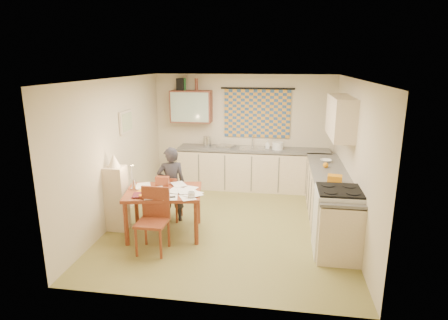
% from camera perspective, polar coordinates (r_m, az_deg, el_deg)
% --- Properties ---
extents(floor, '(4.00, 4.50, 0.02)m').
position_cam_1_polar(floor, '(6.68, 0.83, -9.76)').
color(floor, olive).
rests_on(floor, ground).
extents(ceiling, '(4.00, 4.50, 0.02)m').
position_cam_1_polar(ceiling, '(6.08, 0.92, 12.37)').
color(ceiling, white).
rests_on(ceiling, floor).
extents(wall_back, '(4.00, 0.02, 2.50)m').
position_cam_1_polar(wall_back, '(8.46, 2.98, 4.46)').
color(wall_back, beige).
rests_on(wall_back, floor).
extents(wall_front, '(4.00, 0.02, 2.50)m').
position_cam_1_polar(wall_front, '(4.14, -3.46, -6.77)').
color(wall_front, beige).
rests_on(wall_front, floor).
extents(wall_left, '(0.02, 4.50, 2.50)m').
position_cam_1_polar(wall_left, '(6.83, -16.08, 1.37)').
color(wall_left, beige).
rests_on(wall_left, floor).
extents(wall_right, '(0.02, 4.50, 2.50)m').
position_cam_1_polar(wall_right, '(6.32, 19.23, 0.06)').
color(wall_right, beige).
rests_on(wall_right, floor).
extents(window_blind, '(1.45, 0.03, 1.05)m').
position_cam_1_polar(window_blind, '(8.33, 5.06, 7.05)').
color(window_blind, '#2C5081').
rests_on(window_blind, wall_back).
extents(curtain_rod, '(1.60, 0.04, 0.04)m').
position_cam_1_polar(curtain_rod, '(8.26, 5.14, 10.81)').
color(curtain_rod, black).
rests_on(curtain_rod, wall_back).
extents(wall_cabinet, '(0.90, 0.34, 0.70)m').
position_cam_1_polar(wall_cabinet, '(8.40, -5.00, 8.14)').
color(wall_cabinet, brown).
rests_on(wall_cabinet, wall_back).
extents(wall_cabinet_glass, '(0.84, 0.02, 0.64)m').
position_cam_1_polar(wall_cabinet_glass, '(8.23, -5.28, 8.00)').
color(wall_cabinet_glass, '#99B2A5').
rests_on(wall_cabinet_glass, wall_back).
extents(upper_cabinet_right, '(0.34, 1.30, 0.70)m').
position_cam_1_polar(upper_cabinet_right, '(6.71, 17.34, 6.27)').
color(upper_cabinet_right, beige).
rests_on(upper_cabinet_right, wall_right).
extents(framed_print, '(0.04, 0.50, 0.40)m').
position_cam_1_polar(framed_print, '(7.09, -14.71, 5.65)').
color(framed_print, beige).
rests_on(framed_print, wall_left).
extents(print_canvas, '(0.01, 0.42, 0.32)m').
position_cam_1_polar(print_canvas, '(7.08, -14.53, 5.65)').
color(print_canvas, beige).
rests_on(print_canvas, wall_left).
extents(counter_back, '(3.30, 0.62, 0.92)m').
position_cam_1_polar(counter_back, '(8.32, 4.37, -1.39)').
color(counter_back, beige).
rests_on(counter_back, floor).
extents(counter_right, '(0.62, 2.95, 0.92)m').
position_cam_1_polar(counter_right, '(6.75, 15.68, -5.84)').
color(counter_right, beige).
rests_on(counter_right, floor).
extents(stove, '(0.65, 0.65, 1.00)m').
position_cam_1_polar(stove, '(5.77, 16.88, -9.01)').
color(stove, white).
rests_on(stove, floor).
extents(sink, '(0.59, 0.50, 0.10)m').
position_cam_1_polar(sink, '(8.21, 4.31, 1.48)').
color(sink, silver).
rests_on(sink, counter_back).
extents(tap, '(0.03, 0.03, 0.28)m').
position_cam_1_polar(tap, '(8.35, 4.37, 2.97)').
color(tap, silver).
rests_on(tap, counter_back).
extents(dish_rack, '(0.42, 0.39, 0.06)m').
position_cam_1_polar(dish_rack, '(8.26, 0.28, 2.10)').
color(dish_rack, silver).
rests_on(dish_rack, counter_back).
extents(kettle, '(0.21, 0.21, 0.24)m').
position_cam_1_polar(kettle, '(8.31, -2.56, 2.80)').
color(kettle, silver).
rests_on(kettle, counter_back).
extents(mixing_bowl, '(0.28, 0.28, 0.16)m').
position_cam_1_polar(mixing_bowl, '(8.17, 8.20, 2.16)').
color(mixing_bowl, white).
rests_on(mixing_bowl, counter_back).
extents(soap_bottle, '(0.10, 0.10, 0.18)m').
position_cam_1_polar(soap_bottle, '(8.22, 6.64, 2.37)').
color(soap_bottle, white).
rests_on(soap_bottle, counter_back).
extents(bowl, '(0.22, 0.22, 0.05)m').
position_cam_1_polar(bowl, '(7.33, 15.28, -0.12)').
color(bowl, white).
rests_on(bowl, counter_right).
extents(orange_bag, '(0.24, 0.20, 0.12)m').
position_cam_1_polar(orange_bag, '(6.13, 16.52, -2.79)').
color(orange_bag, orange).
rests_on(orange_bag, counter_right).
extents(fruit_orange, '(0.10, 0.10, 0.10)m').
position_cam_1_polar(fruit_orange, '(6.93, 15.23, -0.76)').
color(fruit_orange, orange).
rests_on(fruit_orange, counter_right).
extents(speaker, '(0.16, 0.20, 0.26)m').
position_cam_1_polar(speaker, '(8.41, -6.58, 11.39)').
color(speaker, black).
rests_on(speaker, wall_cabinet).
extents(bottle_green, '(0.08, 0.08, 0.26)m').
position_cam_1_polar(bottle_green, '(8.39, -6.07, 11.40)').
color(bottle_green, '#195926').
rests_on(bottle_green, wall_cabinet).
extents(bottle_brown, '(0.09, 0.09, 0.26)m').
position_cam_1_polar(bottle_brown, '(8.32, -4.23, 11.42)').
color(bottle_brown, brown).
rests_on(bottle_brown, wall_cabinet).
extents(dining_table, '(1.34, 1.11, 0.75)m').
position_cam_1_polar(dining_table, '(6.26, -9.07, -7.84)').
color(dining_table, maroon).
rests_on(dining_table, floor).
extents(chair_far, '(0.37, 0.37, 0.82)m').
position_cam_1_polar(chair_far, '(6.84, -8.19, -6.92)').
color(chair_far, maroon).
rests_on(chair_far, floor).
extents(chair_near, '(0.44, 0.44, 0.96)m').
position_cam_1_polar(chair_near, '(5.78, -10.75, -10.81)').
color(chair_near, maroon).
rests_on(chair_near, floor).
extents(person, '(0.71, 0.66, 1.35)m').
position_cam_1_polar(person, '(6.63, -8.01, -3.75)').
color(person, black).
rests_on(person, floor).
extents(shelf_stand, '(0.32, 0.30, 1.10)m').
position_cam_1_polar(shelf_stand, '(6.54, -16.01, -5.63)').
color(shelf_stand, beige).
rests_on(shelf_stand, floor).
extents(lampshade, '(0.20, 0.20, 0.22)m').
position_cam_1_polar(lampshade, '(6.35, -16.43, -0.04)').
color(lampshade, beige).
rests_on(lampshade, shelf_stand).
extents(letter_rack, '(0.22, 0.11, 0.16)m').
position_cam_1_polar(letter_rack, '(6.34, -9.36, -3.20)').
color(letter_rack, maroon).
rests_on(letter_rack, dining_table).
extents(mug, '(0.17, 0.17, 0.09)m').
position_cam_1_polar(mug, '(5.76, -5.00, -5.29)').
color(mug, white).
rests_on(mug, dining_table).
extents(magazine, '(0.28, 0.32, 0.02)m').
position_cam_1_polar(magazine, '(5.98, -13.74, -5.24)').
color(magazine, maroon).
rests_on(magazine, dining_table).
extents(book, '(0.25, 0.30, 0.02)m').
position_cam_1_polar(book, '(6.12, -13.16, -4.75)').
color(book, orange).
rests_on(book, dining_table).
extents(orange_box, '(0.14, 0.13, 0.04)m').
position_cam_1_polar(orange_box, '(5.89, -12.25, -5.39)').
color(orange_box, orange).
rests_on(orange_box, dining_table).
extents(eyeglasses, '(0.14, 0.09, 0.02)m').
position_cam_1_polar(eyeglasses, '(5.80, -8.07, -5.64)').
color(eyeglasses, black).
rests_on(eyeglasses, dining_table).
extents(candle_holder, '(0.07, 0.07, 0.18)m').
position_cam_1_polar(candle_holder, '(6.22, -13.57, -3.69)').
color(candle_holder, silver).
rests_on(candle_holder, dining_table).
extents(candle, '(0.03, 0.03, 0.22)m').
position_cam_1_polar(candle, '(6.21, -13.94, -1.82)').
color(candle, white).
rests_on(candle, dining_table).
extents(candle_flame, '(0.02, 0.02, 0.02)m').
position_cam_1_polar(candle_flame, '(6.14, -13.71, -0.79)').
color(candle_flame, '#FFCC66').
rests_on(candle_flame, dining_table).
extents(papers, '(1.27, 0.95, 0.02)m').
position_cam_1_polar(papers, '(6.05, -8.13, -4.74)').
color(papers, white).
rests_on(papers, dining_table).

